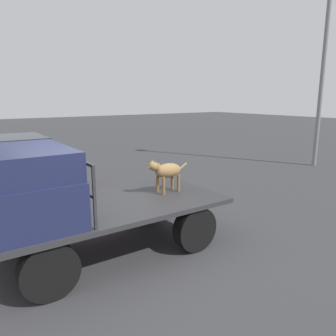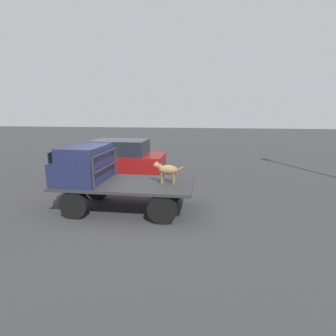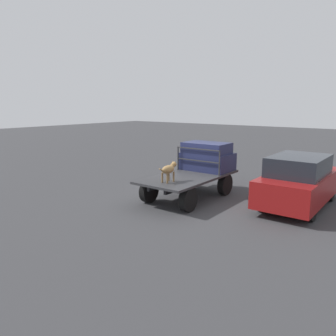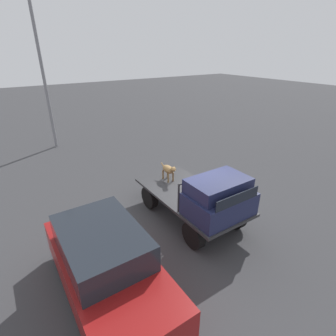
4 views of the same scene
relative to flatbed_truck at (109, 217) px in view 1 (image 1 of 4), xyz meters
The scene contains 6 objects.
ground_plane 0.62m from the flatbed_truck, ahead, with size 80.00×80.00×0.00m, color #38383A.
flatbed_truck is the anchor object (origin of this frame).
truck_cab 1.48m from the flatbed_truck, ahead, with size 1.29×1.86×1.08m.
truck_headboard 1.03m from the flatbed_truck, ahead, with size 0.04×1.86×0.91m.
dog 1.38m from the flatbed_truck, behind, with size 0.91×0.28×0.67m.
light_pole_near 11.16m from the flatbed_truck, 167.55° to the right, with size 0.50×0.50×8.30m.
Camera 1 is at (2.20, 4.95, 2.64)m, focal length 35.00 mm.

